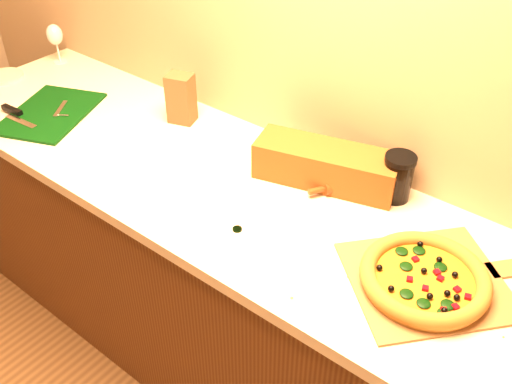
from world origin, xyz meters
name	(u,v)px	position (x,y,z in m)	size (l,w,h in m)	color
cabinet	(269,307)	(0.00, 1.43, 0.43)	(2.80, 0.65, 0.86)	#4C2510
countertop	(271,207)	(0.00, 1.43, 0.88)	(2.84, 0.68, 0.04)	beige
pizza_peel	(432,280)	(0.52, 1.42, 0.90)	(0.51, 0.52, 0.01)	brown
pizza	(425,278)	(0.51, 1.39, 0.93)	(0.32, 0.32, 0.05)	gold
cutting_board	(49,113)	(-0.97, 1.33, 0.91)	(0.40, 0.46, 0.03)	#053308
bottle_cap	(237,229)	(0.00, 1.27, 0.90)	(0.03, 0.03, 0.01)	black
rolling_pin	(357,181)	(0.16, 1.65, 0.92)	(0.18, 0.29, 0.04)	#522F0E
bread_bag	(326,165)	(0.07, 1.61, 0.96)	(0.44, 0.14, 0.12)	brown
wine_glass	(55,36)	(-1.32, 1.64, 1.02)	(0.07, 0.07, 0.17)	silver
paper_bag	(181,98)	(-0.55, 1.61, 0.99)	(0.09, 0.07, 0.18)	brown
dark_jar	(398,177)	(0.28, 1.68, 0.98)	(0.09, 0.09, 0.15)	black
side_plate	(5,76)	(-1.37, 1.40, 0.91)	(0.15, 0.15, 0.01)	beige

